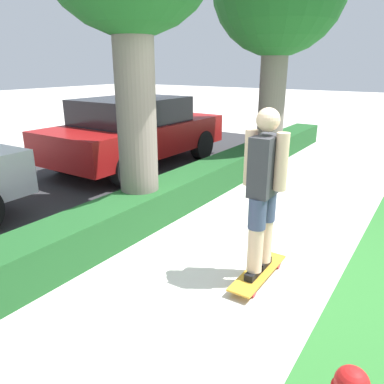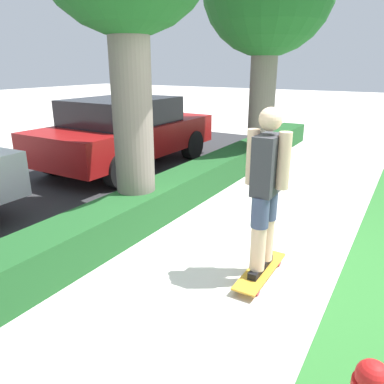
# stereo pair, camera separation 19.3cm
# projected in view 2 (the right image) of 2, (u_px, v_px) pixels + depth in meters

# --- Properties ---
(ground_plane) EXTENTS (60.00, 60.00, 0.00)m
(ground_plane) POSITION_uv_depth(u_px,v_px,m) (241.00, 262.00, 4.18)
(ground_plane) COLOR beige
(street_asphalt) EXTENTS (14.78, 5.00, 0.01)m
(street_asphalt) POSITION_uv_depth(u_px,v_px,m) (8.00, 197.00, 6.21)
(street_asphalt) COLOR #2D2D30
(street_asphalt) RESTS_ON ground_plane
(hedge_row) EXTENTS (14.78, 0.60, 0.48)m
(hedge_row) POSITION_uv_depth(u_px,v_px,m) (129.00, 214.00, 4.88)
(hedge_row) COLOR #1E5123
(hedge_row) RESTS_ON ground_plane
(skateboard) EXTENTS (0.94, 0.24, 0.09)m
(skateboard) POSITION_uv_depth(u_px,v_px,m) (260.00, 271.00, 3.87)
(skateboard) COLOR gold
(skateboard) RESTS_ON ground_plane
(skater_person) EXTENTS (0.49, 0.42, 1.65)m
(skater_person) POSITION_uv_depth(u_px,v_px,m) (266.00, 189.00, 3.58)
(skater_person) COLOR black
(skater_person) RESTS_ON skateboard
(parked_car_middle) EXTENTS (4.11, 1.92, 1.45)m
(parked_car_middle) POSITION_uv_depth(u_px,v_px,m) (126.00, 131.00, 7.88)
(parked_car_middle) COLOR maroon
(parked_car_middle) RESTS_ON ground_plane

